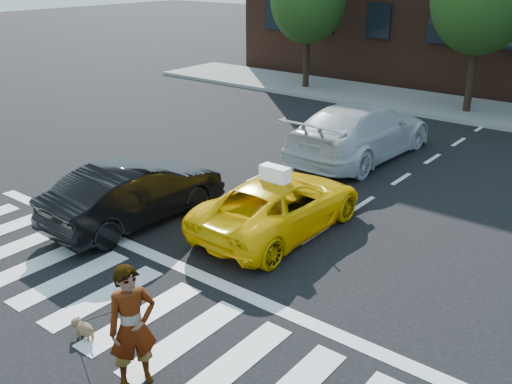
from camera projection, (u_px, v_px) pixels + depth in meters
ground at (104, 297)px, 10.15m from camera, size 120.00×120.00×0.00m
crosswalk at (104, 297)px, 10.15m from camera, size 13.00×2.40×0.01m
stop_line at (169, 262)px, 11.32m from camera, size 12.00×0.30×0.01m
sidewalk_far at (458, 108)px, 22.87m from camera, size 30.00×4.00×0.15m
taxi at (280, 204)px, 12.48m from camera, size 2.07×4.43×1.23m
black_sedan at (135, 193)px, 12.86m from camera, size 1.66×4.35×1.42m
white_suv at (361, 131)px, 17.08m from camera, size 2.47×5.81×1.67m
woman at (132, 327)px, 7.76m from camera, size 0.69×0.80×1.85m
dog at (83, 328)px, 9.01m from camera, size 0.52×0.25×0.30m
taxi_sign at (275, 173)px, 12.04m from camera, size 0.65×0.28×0.32m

